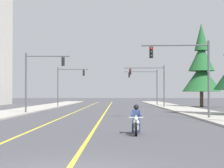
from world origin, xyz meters
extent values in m
cube|color=yellow|center=(-0.06, 45.00, 0.00)|extent=(0.16, 100.00, 0.01)
cube|color=yellow|center=(-3.43, 45.00, 0.00)|extent=(0.16, 100.00, 0.01)
cube|color=#ADA89E|center=(9.74, 40.00, 0.07)|extent=(4.40, 110.00, 0.14)
cube|color=#ADA89E|center=(-9.74, 40.00, 0.07)|extent=(4.40, 110.00, 0.14)
cylinder|color=black|center=(2.10, 8.55, 0.32)|extent=(0.16, 0.65, 0.64)
cylinder|color=black|center=(2.19, 10.10, 0.32)|extent=(0.16, 0.65, 0.64)
cylinder|color=silver|center=(2.11, 8.65, 0.64)|extent=(0.09, 0.33, 0.68)
sphere|color=white|center=(2.10, 8.50, 0.82)|extent=(0.20, 0.20, 0.20)
cylinder|color=silver|center=(2.11, 8.70, 0.87)|extent=(0.70, 0.08, 0.04)
ellipsoid|color=#B7BABF|center=(2.14, 9.20, 0.60)|extent=(0.35, 0.58, 0.28)
cube|color=silver|center=(2.15, 9.32, 0.37)|extent=(0.27, 0.45, 0.24)
cube|color=black|center=(2.17, 9.64, 0.54)|extent=(0.31, 0.54, 0.12)
cube|color=#B7BABF|center=(2.19, 10.05, 0.62)|extent=(0.22, 0.37, 0.08)
cylinder|color=silver|center=(2.03, 9.73, 0.30)|extent=(0.11, 0.55, 0.08)
cube|color=navy|center=(2.16, 9.60, 0.92)|extent=(0.37, 0.26, 0.56)
sphere|color=black|center=(2.16, 9.58, 1.33)|extent=(0.26, 0.26, 0.26)
cylinder|color=navy|center=(2.30, 9.46, 0.54)|extent=(0.17, 0.45, 0.30)
cylinder|color=navy|center=(2.31, 9.27, 0.24)|extent=(0.12, 0.16, 0.35)
cylinder|color=navy|center=(2.35, 9.33, 1.02)|extent=(0.13, 0.53, 0.27)
cylinder|color=navy|center=(2.02, 9.47, 0.54)|extent=(0.17, 0.45, 0.30)
cylinder|color=navy|center=(1.99, 9.29, 0.24)|extent=(0.12, 0.16, 0.35)
cylinder|color=navy|center=(1.95, 9.36, 1.02)|extent=(0.13, 0.53, 0.27)
cylinder|color=#47474C|center=(8.44, 21.35, 3.10)|extent=(0.18, 0.18, 6.20)
cylinder|color=#47474C|center=(5.79, 21.52, 5.85)|extent=(5.30, 0.46, 0.11)
cube|color=black|center=(3.94, 21.65, 5.30)|extent=(0.32, 0.26, 0.90)
sphere|color=red|center=(3.93, 21.49, 5.60)|extent=(0.18, 0.18, 0.18)
sphere|color=black|center=(3.93, 21.49, 5.30)|extent=(0.18, 0.18, 0.18)
sphere|color=black|center=(3.93, 21.49, 5.00)|extent=(0.18, 0.18, 0.18)
cylinder|color=#47474C|center=(-8.05, 30.44, 3.10)|extent=(0.18, 0.18, 6.20)
cylinder|color=#47474C|center=(-5.84, 30.47, 5.85)|extent=(4.44, 0.18, 0.11)
cube|color=black|center=(-4.28, 30.50, 5.30)|extent=(0.30, 0.24, 0.90)
sphere|color=red|center=(-4.28, 30.65, 5.60)|extent=(0.18, 0.18, 0.18)
sphere|color=black|center=(-4.28, 30.65, 5.30)|extent=(0.18, 0.18, 0.18)
sphere|color=black|center=(-4.28, 30.65, 5.00)|extent=(0.18, 0.18, 0.18)
cylinder|color=#47474C|center=(8.13, 48.64, 3.10)|extent=(0.18, 0.18, 6.20)
cylinder|color=#47474C|center=(5.22, 48.82, 5.85)|extent=(5.82, 0.47, 0.11)
cube|color=black|center=(3.18, 48.95, 5.30)|extent=(0.31, 0.26, 0.90)
sphere|color=red|center=(3.17, 48.79, 5.60)|extent=(0.18, 0.18, 0.18)
sphere|color=black|center=(3.17, 48.79, 5.30)|extent=(0.18, 0.18, 0.18)
sphere|color=black|center=(3.17, 48.79, 5.00)|extent=(0.18, 0.18, 0.18)
cylinder|color=#47474C|center=(-8.01, 52.31, 3.10)|extent=(0.18, 0.18, 6.20)
cylinder|color=#47474C|center=(-5.64, 52.23, 5.85)|extent=(4.76, 0.25, 0.11)
cube|color=black|center=(-3.97, 52.18, 5.30)|extent=(0.31, 0.25, 0.90)
sphere|color=red|center=(-3.97, 52.34, 5.60)|extent=(0.18, 0.18, 0.18)
sphere|color=black|center=(-3.97, 52.34, 5.30)|extent=(0.18, 0.18, 0.18)
sphere|color=black|center=(-3.97, 52.34, 5.00)|extent=(0.18, 0.18, 0.18)
cylinder|color=#47474C|center=(8.10, 58.80, 3.10)|extent=(0.18, 0.18, 6.20)
cylinder|color=#47474C|center=(5.29, 58.79, 5.85)|extent=(5.63, 0.14, 0.11)
cube|color=black|center=(3.32, 58.78, 5.30)|extent=(0.30, 0.24, 0.90)
sphere|color=red|center=(3.32, 58.62, 5.60)|extent=(0.18, 0.18, 0.18)
sphere|color=black|center=(3.32, 58.62, 5.30)|extent=(0.18, 0.18, 0.18)
sphere|color=black|center=(3.32, 58.62, 5.00)|extent=(0.18, 0.18, 0.18)
cylinder|color=#4C3828|center=(14.15, 51.25, 1.20)|extent=(0.53, 0.53, 2.39)
cone|color=#1E5628|center=(14.15, 51.25, 4.49)|extent=(5.85, 5.85, 4.19)
cone|color=#1E5628|center=(14.15, 51.25, 7.63)|extent=(3.98, 3.98, 4.19)
cone|color=#1E5628|center=(14.15, 51.25, 10.77)|extent=(2.10, 2.10, 4.19)
camera|label=1|loc=(1.21, -10.39, 1.97)|focal=64.64mm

